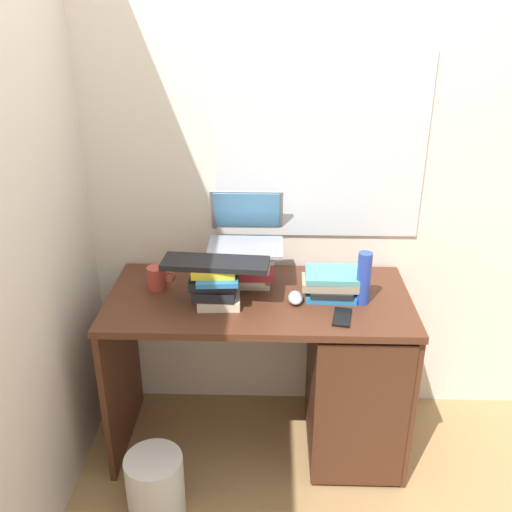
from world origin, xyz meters
TOP-DOWN VIEW (x-y plane):
  - ground_plane at (0.00, 0.00)m, footprint 6.00×6.00m
  - wall_back at (0.00, 0.35)m, footprint 6.00×0.06m
  - wall_left at (-0.80, 0.00)m, footprint 0.05×6.00m
  - desk at (0.31, -0.02)m, footprint 1.26×0.60m
  - book_stack_tall at (-0.06, 0.12)m, footprint 0.26×0.20m
  - book_stack_keyboard_riser at (-0.17, -0.07)m, footprint 0.20×0.19m
  - book_stack_side at (0.30, 0.01)m, footprint 0.24×0.19m
  - laptop at (-0.06, 0.18)m, footprint 0.32×0.32m
  - keyboard at (-0.17, -0.07)m, footprint 0.43×0.17m
  - computer_mouse at (0.15, -0.04)m, footprint 0.06×0.10m
  - mug at (-0.43, 0.06)m, footprint 0.12×0.08m
  - water_bottle at (0.42, -0.04)m, footprint 0.06×0.06m
  - cell_phone at (0.33, -0.17)m, footprint 0.09×0.15m
  - wastebasket at (-0.40, -0.42)m, footprint 0.23×0.23m

SIDE VIEW (x-z plane):
  - ground_plane at x=0.00m, z-range 0.00..0.00m
  - wastebasket at x=-0.40m, z-range 0.00..0.27m
  - desk at x=0.31m, z-range 0.03..0.80m
  - cell_phone at x=0.33m, z-range 0.76..0.77m
  - computer_mouse at x=0.15m, z-range 0.76..0.80m
  - mug at x=-0.43m, z-range 0.76..0.86m
  - book_stack_side at x=0.30m, z-range 0.76..0.87m
  - book_stack_tall at x=-0.06m, z-range 0.76..0.92m
  - book_stack_keyboard_riser at x=-0.17m, z-range 0.76..0.93m
  - water_bottle at x=0.42m, z-range 0.76..0.98m
  - keyboard at x=-0.17m, z-range 0.93..0.95m
  - laptop at x=-0.06m, z-range 0.87..1.09m
  - wall_left at x=-0.80m, z-range 0.00..2.60m
  - wall_back at x=0.00m, z-range 0.00..2.60m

